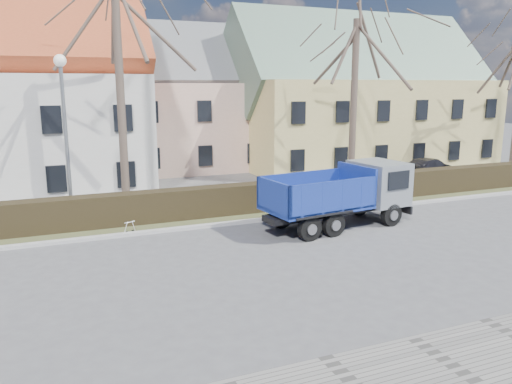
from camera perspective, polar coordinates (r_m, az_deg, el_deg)
name	(u,v)px	position (r m, az deg, el deg)	size (l,w,h in m)	color
ground	(230,266)	(16.13, -3.01, -8.46)	(120.00, 120.00, 0.00)	#505053
curb_far	(192,227)	(20.29, -7.35, -4.03)	(80.00, 0.30, 0.12)	#A1A09F
grass_strip	(182,218)	(21.79, -8.46, -2.96)	(80.00, 3.00, 0.10)	#444A2A
hedge	(183,206)	(21.45, -8.37, -1.54)	(60.00, 0.90, 1.30)	black
building_pink	(188,110)	(35.45, -7.82, 9.29)	(10.80, 8.80, 8.00)	#CBA290
building_yellow	(358,105)	(37.67, 11.62, 9.70)	(18.80, 10.80, 8.50)	tan
tree_1	(119,70)	(22.96, -15.38, 13.33)	(9.20, 9.20, 12.65)	#4E4036
tree_2	(354,88)	(27.24, 11.17, 11.53)	(8.00, 8.00, 11.00)	#4E4036
dump_truck	(334,196)	(20.26, 8.86, -0.46)	(6.53, 2.43, 2.61)	navy
streetlight	(66,142)	(21.38, -20.85, 5.40)	(0.54, 0.54, 6.92)	gray
cart_frame	(126,228)	(19.90, -14.68, -4.00)	(0.61, 0.35, 0.55)	silver
parked_car_b	(428,169)	(32.36, 19.11, 2.55)	(1.88, 4.62, 1.34)	black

